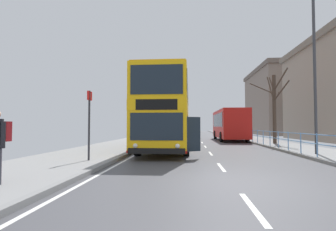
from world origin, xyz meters
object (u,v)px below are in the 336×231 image
at_px(bare_tree_far_00, 274,104).
at_px(background_building_01, 285,102).
at_px(double_decker_bus_main, 167,113).
at_px(bus_stop_sign_near, 89,118).
at_px(street_lamp_far_side, 314,50).
at_px(background_bus_far_lane, 229,124).

bearing_deg(bare_tree_far_00, background_building_01, 69.08).
height_order(double_decker_bus_main, bus_stop_sign_near, double_decker_bus_main).
bearing_deg(double_decker_bus_main, bare_tree_far_00, 31.79).
relative_size(bus_stop_sign_near, bare_tree_far_00, 0.50).
relative_size(street_lamp_far_side, background_building_01, 0.52).
xyz_separation_m(background_bus_far_lane, bus_stop_sign_near, (-8.18, -17.69, 0.14)).
xyz_separation_m(background_bus_far_lane, bare_tree_far_00, (2.53, -6.66, 1.51)).
xyz_separation_m(bus_stop_sign_near, bare_tree_far_00, (10.71, 11.03, 1.37)).
xyz_separation_m(background_bus_far_lane, background_building_01, (12.84, 20.31, 4.12)).
distance_m(double_decker_bus_main, street_lamp_far_side, 8.62).
distance_m(double_decker_bus_main, background_bus_far_lane, 12.93).
bearing_deg(double_decker_bus_main, street_lamp_far_side, -20.40).
bearing_deg(street_lamp_far_side, bare_tree_far_00, 86.33).
height_order(bus_stop_sign_near, street_lamp_far_side, street_lamp_far_side).
bearing_deg(street_lamp_far_side, double_decker_bus_main, 159.60).
xyz_separation_m(bare_tree_far_00, background_building_01, (10.31, 26.97, 2.61)).
xyz_separation_m(bus_stop_sign_near, background_building_01, (21.02, 38.00, 3.98)).
bearing_deg(double_decker_bus_main, bus_stop_sign_near, -113.61).
bearing_deg(street_lamp_far_side, background_building_01, 72.74).
distance_m(background_bus_far_lane, bare_tree_far_00, 7.29).
distance_m(bus_stop_sign_near, background_building_01, 43.61).
height_order(street_lamp_far_side, bare_tree_far_00, street_lamp_far_side).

